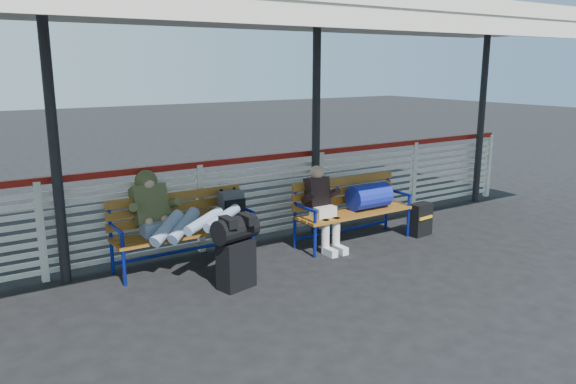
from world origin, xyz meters
TOP-DOWN VIEW (x-y plane):
  - ground at (0.00, 0.00)m, footprint 60.00×60.00m
  - fence at (0.00, 1.90)m, footprint 12.08×0.08m
  - canopy at (-0.00, 0.87)m, footprint 12.60×3.60m
  - luggage_stack at (-0.21, 0.50)m, footprint 0.56×0.39m
  - bench_left at (-0.24, 1.53)m, footprint 1.80×0.56m
  - bench_right at (2.12, 1.09)m, footprint 1.80×0.56m
  - traveler_man at (-0.56, 1.18)m, footprint 0.94×1.64m
  - companion_person at (1.44, 1.09)m, footprint 0.32×0.66m
  - suitcase_side at (3.04, 0.79)m, footprint 0.37×0.25m

SIDE VIEW (x-z plane):
  - ground at x=0.00m, z-range 0.00..0.00m
  - suitcase_side at x=3.04m, z-range 0.00..0.49m
  - luggage_stack at x=-0.21m, z-range 0.04..0.88m
  - bench_left at x=-0.24m, z-range 0.12..1.04m
  - companion_person at x=1.44m, z-range 0.02..1.17m
  - bench_right at x=2.12m, z-range 0.14..1.06m
  - fence at x=0.00m, z-range 0.04..1.28m
  - traveler_man at x=-0.56m, z-range 0.32..1.09m
  - canopy at x=0.00m, z-range 1.46..4.62m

